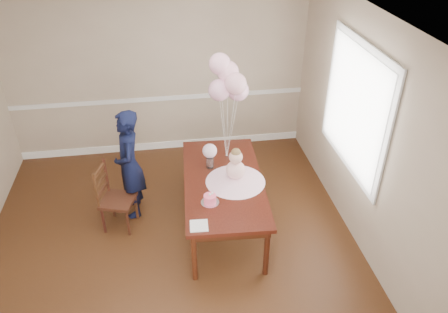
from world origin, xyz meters
TOP-DOWN VIEW (x-y plane):
  - floor at (0.00, 0.00)m, footprint 4.50×5.00m
  - ceiling at (0.00, 0.00)m, footprint 4.50×5.00m
  - wall_back at (0.00, 2.50)m, footprint 4.50×0.02m
  - wall_right at (2.25, 0.00)m, footprint 0.02×5.00m
  - chair_rail_trim at (0.00, 2.49)m, footprint 4.50×0.02m
  - baseboard_trim at (0.00, 2.49)m, footprint 4.50×0.02m
  - window_frame at (2.23, 0.50)m, footprint 0.02×1.66m
  - window_blinds at (2.21, 0.50)m, footprint 0.01×1.50m
  - dining_table_top at (0.68, 0.47)m, footprint 1.06×1.94m
  - table_apron at (0.68, 0.47)m, footprint 0.96×1.84m
  - table_leg_fl at (0.23, -0.37)m, footprint 0.07×0.07m
  - table_leg_fr at (1.02, -0.42)m, footprint 0.07×0.07m
  - table_leg_bl at (0.33, 1.36)m, footprint 0.07×0.07m
  - table_leg_br at (1.13, 1.32)m, footprint 0.07×0.07m
  - baby_skirt at (0.82, 0.42)m, footprint 0.76×0.76m
  - baby_torso at (0.82, 0.42)m, footprint 0.23×0.23m
  - baby_head at (0.82, 0.42)m, footprint 0.16×0.16m
  - baby_hair at (0.82, 0.42)m, footprint 0.11×0.11m
  - cake_platter at (0.46, 0.06)m, footprint 0.22×0.22m
  - birthday_cake at (0.46, 0.06)m, footprint 0.15×0.15m
  - cake_flower_a at (0.46, 0.06)m, footprint 0.03×0.03m
  - cake_flower_b at (0.49, 0.08)m, footprint 0.03×0.03m
  - rose_vase_near at (0.55, 0.76)m, footprint 0.10×0.10m
  - roses_near at (0.55, 0.76)m, footprint 0.18×0.18m
  - napkin at (0.30, -0.31)m, footprint 0.20×0.20m
  - balloon_weight at (0.80, 0.99)m, footprint 0.04×0.04m
  - balloon_a at (0.71, 0.99)m, footprint 0.26×0.26m
  - balloon_b at (0.89, 0.93)m, footprint 0.26×0.26m
  - balloon_c at (0.83, 1.08)m, footprint 0.26×0.26m
  - balloon_d at (0.73, 1.10)m, footprint 0.26×0.26m
  - balloon_e at (0.95, 1.05)m, footprint 0.26×0.26m
  - balloon_ribbon_a at (0.75, 0.99)m, footprint 0.09×0.01m
  - balloon_ribbon_b at (0.85, 0.96)m, footprint 0.09×0.06m
  - balloon_ribbon_c at (0.81, 1.03)m, footprint 0.03×0.09m
  - balloon_ribbon_d at (0.77, 1.04)m, footprint 0.07×0.10m
  - balloon_ribbon_e at (0.88, 1.02)m, footprint 0.14×0.06m
  - dining_chair_seat at (-0.62, 0.66)m, footprint 0.49×0.49m
  - chair_leg_fl at (-0.82, 0.55)m, footprint 0.04×0.04m
  - chair_leg_fr at (-0.52, 0.46)m, footprint 0.04×0.04m
  - chair_leg_bl at (-0.73, 0.86)m, footprint 0.04×0.04m
  - chair_leg_br at (-0.42, 0.76)m, footprint 0.04×0.04m
  - chair_back_post_l at (-0.84, 0.56)m, footprint 0.04×0.04m
  - chair_back_post_r at (-0.75, 0.87)m, footprint 0.04×0.04m
  - chair_slat_low at (-0.79, 0.71)m, footprint 0.13×0.35m
  - chair_slat_mid at (-0.79, 0.71)m, footprint 0.13×0.35m
  - chair_slat_top at (-0.79, 0.71)m, footprint 0.13×0.35m
  - woman at (-0.45, 0.93)m, footprint 0.41×0.57m

SIDE VIEW (x-z plane):
  - floor at x=0.00m, z-range 0.00..0.00m
  - baseboard_trim at x=0.00m, z-range 0.00..0.12m
  - chair_leg_fl at x=-0.82m, z-range 0.00..0.38m
  - chair_leg_fr at x=-0.52m, z-range 0.00..0.38m
  - chair_leg_bl at x=-0.73m, z-range 0.00..0.38m
  - chair_leg_br at x=-0.42m, z-range 0.00..0.38m
  - table_leg_fl at x=0.23m, z-range 0.00..0.66m
  - table_leg_fr at x=1.02m, z-range 0.00..0.66m
  - table_leg_bl at x=0.33m, z-range 0.00..0.66m
  - table_leg_br at x=1.13m, z-range 0.00..0.66m
  - dining_chair_seat at x=-0.62m, z-range 0.38..0.42m
  - chair_slat_low at x=-0.79m, z-range 0.53..0.57m
  - table_apron at x=0.68m, z-range 0.57..0.66m
  - chair_back_post_l at x=-0.84m, z-range 0.41..0.91m
  - chair_back_post_r at x=-0.75m, z-range 0.41..0.91m
  - dining_table_top at x=0.68m, z-range 0.66..0.71m
  - chair_slat_mid at x=-0.79m, z-range 0.67..0.72m
  - cake_platter at x=0.46m, z-range 0.71..0.72m
  - napkin at x=0.30m, z-range 0.71..0.72m
  - balloon_weight at x=0.80m, z-range 0.71..0.73m
  - woman at x=-0.45m, z-range 0.00..1.48m
  - baby_skirt at x=0.82m, z-range 0.71..0.80m
  - birthday_cake at x=0.46m, z-range 0.72..0.81m
  - rose_vase_near at x=0.55m, z-range 0.71..0.86m
  - cake_flower_a at x=0.46m, z-range 0.81..0.84m
  - cake_flower_b at x=0.49m, z-range 0.81..0.84m
  - chair_slat_top at x=-0.79m, z-range 0.81..0.86m
  - baby_torso at x=0.82m, z-range 0.77..0.99m
  - chair_rail_trim at x=0.00m, z-range 0.86..0.94m
  - roses_near at x=0.55m, z-range 0.87..1.05m
  - baby_head at x=0.82m, z-range 0.98..1.14m
  - balloon_ribbon_e at x=0.88m, z-range 0.73..1.46m
  - baby_hair at x=0.82m, z-range 1.06..1.17m
  - balloon_ribbon_a at x=0.75m, z-range 0.72..1.51m
  - balloon_ribbon_b at x=0.85m, z-range 0.72..1.61m
  - balloon_ribbon_c at x=0.81m, z-range 0.72..1.70m
  - balloon_ribbon_d at x=0.77m, z-range 0.72..1.79m
  - wall_back at x=0.00m, z-range 0.00..2.70m
  - wall_right at x=2.25m, z-range 0.00..2.70m
  - window_frame at x=2.23m, z-range 0.77..2.33m
  - window_blinds at x=2.21m, z-range 0.85..2.25m
  - balloon_e at x=0.95m, z-range 1.48..1.74m
  - balloon_a at x=0.71m, z-range 1.52..1.79m
  - balloon_b at x=0.89m, z-range 1.62..1.88m
  - balloon_c at x=0.83m, z-range 1.71..1.98m
  - balloon_d at x=0.73m, z-range 1.81..2.07m
  - ceiling at x=0.00m, z-range 2.69..2.71m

